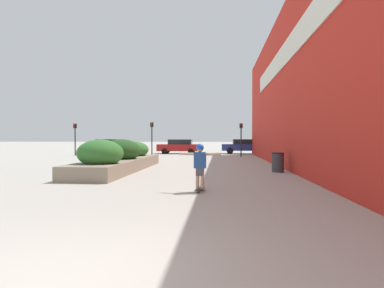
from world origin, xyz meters
TOP-DOWN VIEW (x-y plane):
  - ground_plane at (0.00, 0.00)m, footprint 300.00×300.00m
  - building_wall_right at (5.69, 12.30)m, footprint 0.67×34.48m
  - planter_box at (-3.28, 11.93)m, footprint 2.14×9.25m
  - skateboard at (1.28, 6.08)m, footprint 0.31×0.73m
  - skateboarder at (1.28, 6.08)m, footprint 1.32×0.26m
  - trash_bin at (4.78, 11.91)m, footprint 0.61×0.61m
  - car_leftmost at (-2.57, 29.57)m, footprint 4.62×2.05m
  - car_center_left at (4.51, 30.11)m, footprint 4.63×1.96m
  - car_center_right at (10.82, 30.72)m, footprint 3.92×2.00m
  - car_rightmost at (-11.01, 30.99)m, footprint 4.68×2.03m
  - traffic_light_left at (-4.54, 24.75)m, footprint 0.28×0.30m
  - traffic_light_right at (3.87, 24.59)m, footprint 0.28×0.30m
  - traffic_light_far_left at (-12.26, 24.93)m, footprint 0.28×0.30m

SIDE VIEW (x-z plane):
  - ground_plane at x=0.00m, z-range 0.00..0.00m
  - skateboard at x=1.28m, z-range 0.02..0.12m
  - trash_bin at x=4.78m, z-range 0.00..0.97m
  - planter_box at x=-3.28m, z-range -0.15..1.48m
  - car_center_right at x=10.82m, z-range 0.04..1.55m
  - car_leftmost at x=-2.57m, z-range 0.03..1.60m
  - car_rightmost at x=-11.01m, z-range 0.03..1.62m
  - car_center_left at x=4.51m, z-range 0.05..1.64m
  - skateboarder at x=1.28m, z-range 0.24..1.65m
  - traffic_light_right at x=3.87m, z-range 0.59..3.66m
  - traffic_light_far_left at x=-12.26m, z-range 0.59..3.74m
  - traffic_light_left at x=-4.54m, z-range 0.60..3.83m
  - building_wall_right at x=5.69m, z-range 0.02..9.09m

